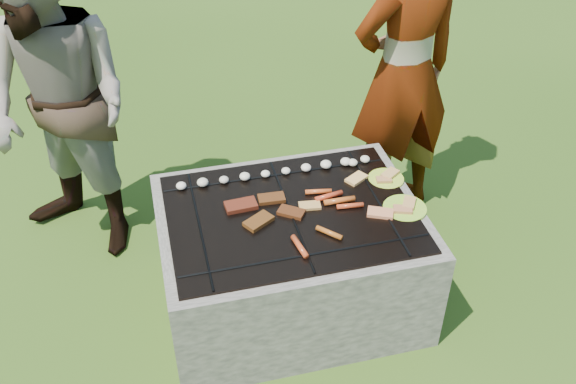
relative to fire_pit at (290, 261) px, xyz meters
name	(u,v)px	position (x,y,z in m)	size (l,w,h in m)	color
lawn	(290,298)	(0.00, 0.00, -0.28)	(60.00, 60.00, 0.00)	#274611
fire_pit	(290,261)	(0.00, 0.00, 0.00)	(1.30, 1.00, 0.62)	#9D968B
mushrooms	(284,171)	(0.04, 0.32, 0.35)	(1.05, 0.07, 0.04)	white
pork_slabs	(261,209)	(-0.14, 0.05, 0.34)	(0.38, 0.27, 0.02)	maroon
sausages	(328,211)	(0.18, -0.05, 0.34)	(0.41, 0.48, 0.03)	orange
bread_on_grate	(354,199)	(0.33, 0.01, 0.34)	(0.45, 0.42, 0.02)	tan
plate_far	(386,178)	(0.56, 0.16, 0.33)	(0.21, 0.21, 0.03)	#FEF53C
plate_near	(405,208)	(0.56, -0.10, 0.33)	(0.27, 0.27, 0.03)	#EAEF39
cook	(404,74)	(0.84, 0.68, 0.65)	(0.68, 0.44, 1.86)	gray
bystander	(59,108)	(-1.06, 0.78, 0.63)	(0.89, 0.69, 1.83)	#AB9C8E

